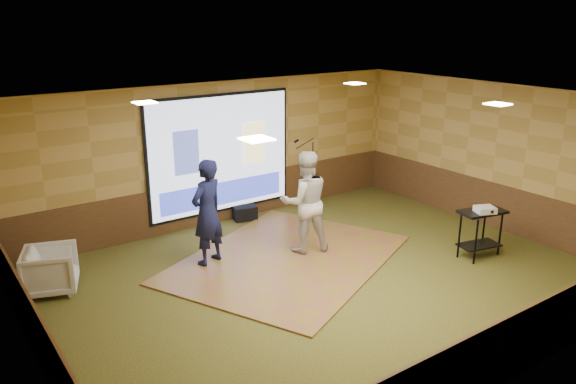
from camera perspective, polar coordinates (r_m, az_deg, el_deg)
ground at (r=9.65m, az=3.50°, el=-8.84°), size 9.00×9.00×0.00m
room_shell at (r=8.92m, az=3.75°, el=3.29°), size 9.04×7.04×3.02m
wainscot_back at (r=12.17m, az=-6.74°, el=-0.80°), size 9.00×0.04×0.95m
wainscot_front at (r=7.40m, az=21.23°, el=-14.82°), size 9.00×0.04×0.95m
wainscot_left at (r=7.78m, az=-23.99°, el=-13.50°), size 0.04×7.00×0.95m
wainscot_right at (r=12.58m, az=19.70°, el=-1.13°), size 0.04×7.00×0.95m
projector_screen at (r=11.86m, az=-6.81°, el=3.74°), size 3.32×0.06×2.52m
downlight_nw at (r=9.20m, az=-14.35°, el=8.79°), size 0.32×0.32×0.02m
downlight_ne at (r=11.52m, az=6.80°, el=10.90°), size 0.32×0.32×0.02m
downlight_sw at (r=6.28m, az=-3.19°, el=5.39°), size 0.32×0.32×0.02m
downlight_se at (r=9.35m, az=20.53°, el=8.36°), size 0.32×0.32×0.02m
dance_floor at (r=10.35m, az=-0.07°, el=-6.80°), size 5.19×4.70×0.03m
player_left at (r=9.93m, az=-8.20°, el=-2.04°), size 0.81×0.67×1.91m
player_right at (r=10.36m, az=1.74°, el=-1.00°), size 1.12×1.00×1.92m
av_table at (r=10.86m, az=19.02°, el=-3.20°), size 0.85×0.45×0.90m
projector at (r=10.67m, az=19.39°, el=-1.70°), size 0.42×0.39×0.11m
mic_stand at (r=12.92m, az=2.29°, el=0.50°), size 0.65×0.27×1.67m
banquet_chair at (r=9.86m, az=-22.95°, el=-7.32°), size 1.03×1.02×0.74m
duffel_bag at (r=12.29m, az=-4.40°, el=-2.14°), size 0.55×0.43×0.31m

